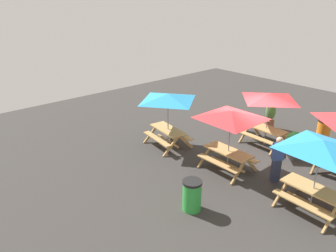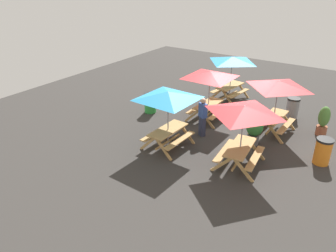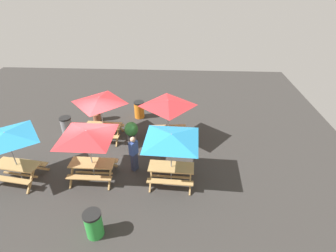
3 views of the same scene
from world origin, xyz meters
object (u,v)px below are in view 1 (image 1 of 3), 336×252
object	(u,v)px
picnic_table_3	(231,119)
potted_plant_0	(294,143)
potted_plant_1	(270,115)
person_standing	(277,158)
picnic_table_0	(168,101)
trash_bin_green	(192,195)
picnic_table_4	(269,100)
picnic_table_1	(321,150)
trash_bin_orange	(324,130)
trash_bin_gray	(231,120)

from	to	relation	value
picnic_table_3	potted_plant_0	bearing A→B (deg)	67.03
potted_plant_1	person_standing	xyz separation A→B (m)	(2.86, -4.15, 0.23)
picnic_table_0	potted_plant_1	xyz separation A→B (m)	(1.76, 4.99, -1.33)
trash_bin_green	picnic_table_3	bearing A→B (deg)	107.11
picnic_table_4	picnic_table_1	bearing A→B (deg)	-38.25
trash_bin_orange	trash_bin_gray	bearing A→B (deg)	-150.33
trash_bin_gray	potted_plant_1	world-z (taller)	potted_plant_1
picnic_table_4	trash_bin_orange	xyz separation A→B (m)	(1.47, 2.26, -1.49)
trash_bin_gray	picnic_table_0	bearing A→B (deg)	-100.56
picnic_table_4	potted_plant_1	bearing A→B (deg)	119.00
picnic_table_1	picnic_table_3	world-z (taller)	same
picnic_table_3	person_standing	distance (m)	2.04
picnic_table_1	person_standing	world-z (taller)	picnic_table_1
picnic_table_4	potted_plant_1	size ratio (longest dim) A/B	1.82
picnic_table_3	trash_bin_green	size ratio (longest dim) A/B	2.89
trash_bin_green	potted_plant_0	distance (m)	5.36
picnic_table_3	trash_bin_green	distance (m)	3.21
picnic_table_0	picnic_table_1	bearing A→B (deg)	9.77
person_standing	picnic_table_4	bearing A→B (deg)	-108.62
potted_plant_0	potted_plant_1	distance (m)	3.17
picnic_table_4	person_standing	distance (m)	3.25
picnic_table_4	picnic_table_3	bearing A→B (deg)	-81.57
trash_bin_orange	picnic_table_3	bearing A→B (deg)	-102.47
person_standing	picnic_table_0	bearing A→B (deg)	-47.84
potted_plant_0	picnic_table_3	bearing A→B (deg)	-113.49
picnic_table_4	potted_plant_0	xyz separation A→B (m)	(1.47, -0.30, -1.34)
picnic_table_3	trash_bin_orange	bearing A→B (deg)	78.05
picnic_table_0	potted_plant_0	distance (m)	5.23
trash_bin_gray	trash_bin_green	size ratio (longest dim) A/B	1.00
picnic_table_0	person_standing	xyz separation A→B (m)	(4.61, 0.84, -1.10)
trash_bin_green	potted_plant_0	bearing A→B (deg)	86.71
picnic_table_1	trash_bin_orange	distance (m)	5.85
trash_bin_orange	person_standing	world-z (taller)	person_standing
picnic_table_1	person_standing	distance (m)	2.04
picnic_table_3	trash_bin_green	xyz separation A→B (m)	(0.84, -2.72, -1.49)
picnic_table_3	trash_bin_gray	size ratio (longest dim) A/B	2.89
picnic_table_1	picnic_table_4	distance (m)	4.64
picnic_table_1	trash_bin_green	distance (m)	3.85
potted_plant_1	picnic_table_3	bearing A→B (deg)	-75.32
picnic_table_0	picnic_table_4	size ratio (longest dim) A/B	1.00
picnic_table_4	potted_plant_0	size ratio (longest dim) A/B	2.08
picnic_table_4	person_standing	size ratio (longest dim) A/B	1.40
trash_bin_green	person_standing	size ratio (longest dim) A/B	0.59
picnic_table_3	person_standing	size ratio (longest dim) A/B	1.69
picnic_table_3	picnic_table_4	xyz separation A→B (m)	(-0.33, 2.93, 0.00)
trash_bin_green	potted_plant_0	size ratio (longest dim) A/B	0.87
person_standing	picnic_table_1	bearing A→B (deg)	99.91
trash_bin_gray	trash_bin_green	world-z (taller)	same
picnic_table_1	potted_plant_0	size ratio (longest dim) A/B	2.52
potted_plant_0	person_standing	size ratio (longest dim) A/B	0.67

